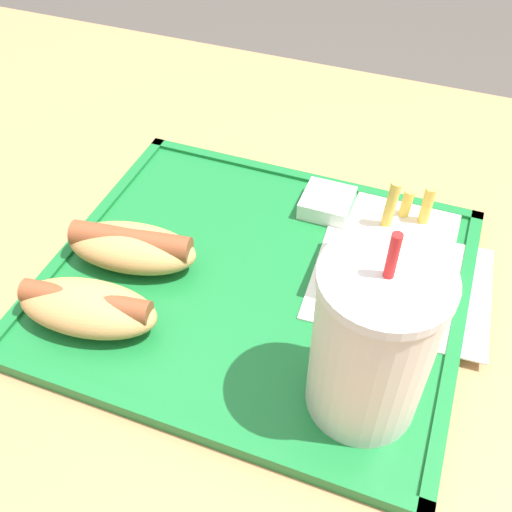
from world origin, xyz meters
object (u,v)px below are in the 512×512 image
hot_dog_far (87,307)px  hot_dog_near (132,247)px  sauce_cup_mayo (327,202)px  soda_cup (372,344)px  fries_carton (395,257)px

hot_dog_far → hot_dog_near: size_ratio=1.00×
hot_dog_near → sauce_cup_mayo: 0.21m
hot_dog_far → sauce_cup_mayo: bearing=-124.8°
soda_cup → hot_dog_near: soda_cup is taller
soda_cup → hot_dog_near: (0.24, -0.07, -0.05)m
soda_cup → hot_dog_near: bearing=-16.1°
hot_dog_far → fries_carton: fries_carton is taller
soda_cup → hot_dog_far: bearing=2.2°
fries_carton → sauce_cup_mayo: bearing=-44.4°
hot_dog_far → sauce_cup_mayo: (-0.15, -0.22, -0.01)m
hot_dog_far → fries_carton: 0.27m
hot_dog_near → fries_carton: (-0.23, -0.06, 0.01)m
fries_carton → sauce_cup_mayo: (0.08, -0.08, -0.03)m
hot_dog_far → hot_dog_near: 0.08m
soda_cup → hot_dog_far: soda_cup is taller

